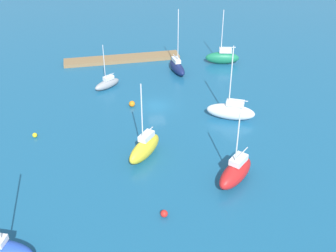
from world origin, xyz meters
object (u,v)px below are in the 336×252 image
Objects in this scene: sailboat_green_far_north at (222,57)px; mooring_buoy_orange at (132,104)px; sailboat_red_inner_mooring at (236,172)px; mooring_buoy_yellow at (35,135)px; sailboat_navy_outer_mooring at (177,67)px; sailboat_blue_west_end at (1,250)px; pier_dock at (122,59)px; mooring_buoy_red at (164,214)px; sailboat_white_by_breakwater at (231,111)px; sailboat_gray_near_pier at (107,84)px; sailboat_yellow_along_channel at (145,148)px.

mooring_buoy_orange is at bearing 49.60° from sailboat_green_far_north.
sailboat_red_inner_mooring reaches higher than mooring_buoy_orange.
sailboat_green_far_north is 36.57m from mooring_buoy_yellow.
sailboat_navy_outer_mooring reaches higher than sailboat_blue_west_end.
pier_dock is 27.23× the size of mooring_buoy_red.
sailboat_white_by_breakwater is 13.99m from sailboat_red_inner_mooring.
sailboat_navy_outer_mooring is at bearing -50.60° from sailboat_white_by_breakwater.
sailboat_navy_outer_mooring is at bearing -104.74° from mooring_buoy_red.
sailboat_white_by_breakwater is 0.98× the size of sailboat_blue_west_end.
sailboat_navy_outer_mooring is (-12.25, -3.71, 0.22)m from sailboat_gray_near_pier.
sailboat_blue_west_end is at bearing 85.28° from mooring_buoy_yellow.
sailboat_blue_west_end reaches higher than sailboat_green_far_north.
sailboat_yellow_along_channel reaches higher than sailboat_green_far_north.
sailboat_yellow_along_channel is 15.34m from mooring_buoy_yellow.
pier_dock is at bearing -142.71° from sailboat_gray_near_pier.
sailboat_yellow_along_channel is at bearing 69.23° from sailboat_green_far_north.
sailboat_blue_west_end is at bearing -8.47° from sailboat_yellow_along_channel.
sailboat_green_far_north reaches higher than sailboat_red_inner_mooring.
sailboat_blue_west_end reaches higher than mooring_buoy_yellow.
mooring_buoy_orange reaches higher than mooring_buoy_yellow.
sailboat_white_by_breakwater reaches higher than sailboat_red_inner_mooring.
sailboat_yellow_along_channel is 13.10× the size of mooring_buoy_red.
sailboat_red_inner_mooring is at bearing 80.25° from sailboat_gray_near_pier.
mooring_buoy_red is at bearing 79.64° from sailboat_white_by_breakwater.
sailboat_gray_near_pier reaches higher than pier_dock.
sailboat_gray_near_pier is (2.93, -19.85, -0.52)m from sailboat_yellow_along_channel.
sailboat_navy_outer_mooring is (-9.31, -23.56, -0.30)m from sailboat_yellow_along_channel.
mooring_buoy_yellow is at bearing -62.34° from sailboat_navy_outer_mooring.
sailboat_red_inner_mooring is at bearing 148.39° from mooring_buoy_yellow.
mooring_buoy_red is 1.22× the size of mooring_buoy_yellow.
sailboat_navy_outer_mooring is (-8.67, 7.08, 0.71)m from pier_dock.
sailboat_navy_outer_mooring reaches higher than pier_dock.
pier_dock is 46.54m from sailboat_blue_west_end.
sailboat_blue_west_end is at bearing 63.81° from sailboat_green_far_north.
sailboat_navy_outer_mooring is (8.79, 2.10, -0.18)m from sailboat_green_far_north.
sailboat_white_by_breakwater is 12.11× the size of mooring_buoy_orange.
sailboat_green_far_north is at bearing -116.08° from mooring_buoy_red.
sailboat_red_inner_mooring is at bearing 99.67° from sailboat_white_by_breakwater.
mooring_buoy_red is at bearing -18.69° from sailboat_red_inner_mooring.
pier_dock is at bearing -121.13° from mooring_buoy_yellow.
sailboat_white_by_breakwater is 1.17× the size of sailboat_red_inner_mooring.
sailboat_yellow_along_channel is 13.03m from mooring_buoy_orange.
mooring_buoy_red is (17.81, 36.40, -0.82)m from sailboat_green_far_north.
sailboat_blue_west_end is (15.80, 43.77, 0.78)m from pier_dock.
mooring_buoy_red reaches higher than pier_dock.
sailboat_navy_outer_mooring is at bearing 27.89° from sailboat_green_far_north.
sailboat_white_by_breakwater is 14.58m from mooring_buoy_orange.
sailboat_white_by_breakwater is 14.84m from sailboat_yellow_along_channel.
sailboat_gray_near_pier is 0.67× the size of sailboat_blue_west_end.
sailboat_white_by_breakwater is 14.04× the size of mooring_buoy_red.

